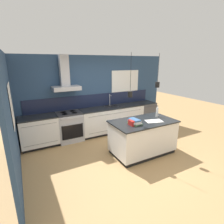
{
  "coord_description": "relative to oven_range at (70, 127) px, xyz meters",
  "views": [
    {
      "loc": [
        -2.22,
        -3.42,
        2.39
      ],
      "look_at": [
        -0.01,
        0.68,
        1.05
      ],
      "focal_mm": 28.0,
      "sensor_mm": 36.0,
      "label": 1
    }
  ],
  "objects": [
    {
      "name": "ground_plane",
      "position": [
        0.96,
        -1.69,
        -0.46
      ],
      "size": [
        16.0,
        16.0,
        0.0
      ],
      "primitive_type": "plane",
      "color": "tan",
      "rests_on": "ground"
    },
    {
      "name": "wall_back",
      "position": [
        0.9,
        0.32,
        0.9
      ],
      "size": [
        5.6,
        2.15,
        2.6
      ],
      "color": "navy",
      "rests_on": "ground_plane"
    },
    {
      "name": "wall_left",
      "position": [
        -1.47,
        -0.99,
        0.85
      ],
      "size": [
        0.08,
        3.8,
        2.6
      ],
      "color": "navy",
      "rests_on": "ground_plane"
    },
    {
      "name": "counter_run_left",
      "position": [
        -0.89,
        0.01,
        0.01
      ],
      "size": [
        1.05,
        0.64,
        0.91
      ],
      "color": "black",
      "rests_on": "ground_plane"
    },
    {
      "name": "counter_run_sink",
      "position": [
        1.51,
        0.01,
        0.01
      ],
      "size": [
        2.29,
        0.64,
        1.31
      ],
      "color": "black",
      "rests_on": "ground_plane"
    },
    {
      "name": "oven_range",
      "position": [
        0.0,
        0.0,
        0.0
      ],
      "size": [
        0.74,
        0.66,
        0.91
      ],
      "color": "#B5B5BA",
      "rests_on": "ground_plane"
    },
    {
      "name": "dishwasher",
      "position": [
        2.95,
        0.0,
        -0.0
      ],
      "size": [
        0.62,
        0.65,
        0.91
      ],
      "color": "#4C4C51",
      "rests_on": "ground_plane"
    },
    {
      "name": "kitchen_island",
      "position": [
        1.51,
        -1.7,
        0.0
      ],
      "size": [
        1.69,
        0.97,
        0.91
      ],
      "color": "black",
      "rests_on": "ground_plane"
    },
    {
      "name": "bottle_on_island",
      "position": [
        2.07,
        -1.59,
        0.59
      ],
      "size": [
        0.07,
        0.07,
        0.32
      ],
      "color": "silver",
      "rests_on": "kitchen_island"
    },
    {
      "name": "book_stack",
      "position": [
        1.17,
        -1.79,
        0.51
      ],
      "size": [
        0.29,
        0.35,
        0.13
      ],
      "color": "#4C7F4C",
      "rests_on": "kitchen_island"
    },
    {
      "name": "red_supply_box",
      "position": [
        1.12,
        -1.83,
        0.52
      ],
      "size": [
        0.24,
        0.19,
        0.13
      ],
      "color": "red",
      "rests_on": "kitchen_island"
    },
    {
      "name": "paper_pile",
      "position": [
        1.74,
        -1.85,
        0.46
      ],
      "size": [
        0.49,
        0.37,
        0.01
      ],
      "color": "silver",
      "rests_on": "kitchen_island"
    }
  ]
}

